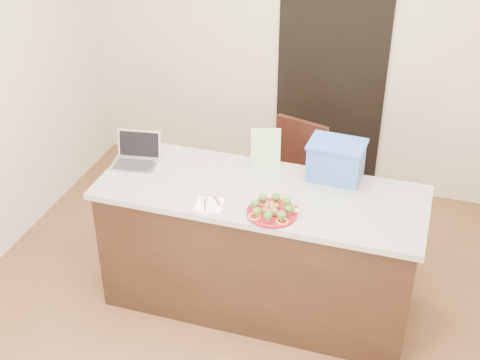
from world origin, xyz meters
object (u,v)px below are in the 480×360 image
(island, at_px, (259,248))
(laptop, at_px, (137,155))
(plate, at_px, (272,213))
(napkin, at_px, (209,205))
(yogurt_bottle, at_px, (296,211))
(chair, at_px, (297,175))
(blue_box, at_px, (336,160))

(island, xyz_separation_m, laptop, (-0.88, 0.08, 0.51))
(island, distance_m, plate, 0.54)
(napkin, bearing_deg, yogurt_bottle, 6.36)
(laptop, height_order, chair, laptop)
(island, xyz_separation_m, plate, (0.14, -0.24, 0.47))
(yogurt_bottle, relative_size, chair, 0.07)
(plate, bearing_deg, laptop, 162.76)
(plate, height_order, chair, chair)
(blue_box, bearing_deg, island, -141.96)
(blue_box, relative_size, chair, 0.38)
(blue_box, bearing_deg, napkin, -137.23)
(island, distance_m, chair, 0.87)
(napkin, height_order, blue_box, blue_box)
(plate, xyz_separation_m, laptop, (-1.02, 0.32, 0.04))
(yogurt_bottle, bearing_deg, laptop, 166.35)
(yogurt_bottle, bearing_deg, blue_box, 74.52)
(plate, xyz_separation_m, napkin, (-0.38, -0.02, -0.01))
(laptop, bearing_deg, yogurt_bottle, -23.08)
(plate, relative_size, yogurt_bottle, 4.55)
(napkin, xyz_separation_m, yogurt_bottle, (0.52, 0.06, 0.02))
(blue_box, bearing_deg, yogurt_bottle, -102.56)
(island, relative_size, yogurt_bottle, 31.24)
(yogurt_bottle, distance_m, laptop, 1.19)
(plate, height_order, napkin, plate)
(napkin, bearing_deg, laptop, 151.88)
(yogurt_bottle, relative_size, blue_box, 0.18)
(napkin, relative_size, yogurt_bottle, 2.48)
(island, bearing_deg, laptop, 174.79)
(napkin, bearing_deg, plate, 3.43)
(napkin, height_order, yogurt_bottle, yogurt_bottle)
(yogurt_bottle, distance_m, blue_box, 0.52)
(island, height_order, chair, chair)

